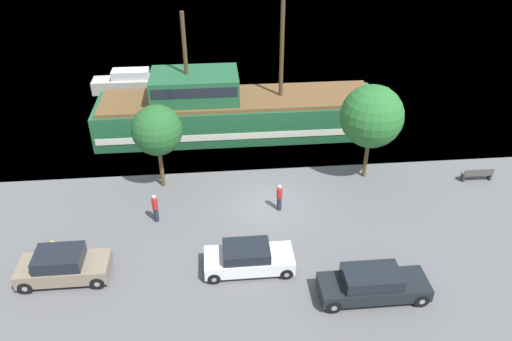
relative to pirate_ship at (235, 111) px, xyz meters
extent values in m
plane|color=#5B5B5E|center=(1.37, -9.29, -1.67)|extent=(160.00, 160.00, 0.00)
plane|color=#33566B|center=(1.37, 34.71, -1.67)|extent=(80.00, 80.00, 0.00)
cube|color=#1E5633|center=(0.27, 0.00, -0.43)|extent=(19.71, 4.64, 2.48)
cube|color=silver|center=(0.27, 0.00, -0.80)|extent=(19.31, 4.72, 0.45)
cube|color=#1E5633|center=(10.72, 0.00, -0.06)|extent=(1.40, 2.55, 1.74)
cube|color=brown|center=(0.27, 0.00, 0.94)|extent=(18.92, 4.27, 0.25)
cube|color=#1E5633|center=(-2.69, 0.00, 1.96)|extent=(5.91, 3.71, 1.80)
cube|color=black|center=(-2.69, 0.00, 2.23)|extent=(5.62, 3.77, 0.65)
cylinder|color=#4C331E|center=(3.22, 0.00, 4.55)|extent=(0.28, 0.28, 6.98)
cylinder|color=#4C331E|center=(-3.18, 0.00, 4.02)|extent=(0.28, 0.28, 5.93)
cube|color=#B7B2A8|center=(-7.71, 8.36, -1.13)|extent=(7.54, 1.81, 1.08)
cube|color=silver|center=(-8.28, 8.36, -0.22)|extent=(3.02, 1.41, 0.75)
cube|color=black|center=(-7.37, 8.36, -0.22)|extent=(0.12, 1.27, 0.60)
cube|color=#7F705B|center=(-8.77, -14.05, -1.08)|extent=(4.13, 1.79, 0.68)
cube|color=black|center=(-8.90, -14.05, -0.43)|extent=(2.15, 1.61, 0.62)
cylinder|color=black|center=(-7.17, -14.85, -1.34)|extent=(0.67, 0.22, 0.67)
cylinder|color=gray|center=(-7.17, -14.85, -1.34)|extent=(0.25, 0.25, 0.25)
cylinder|color=black|center=(-7.17, -13.24, -1.34)|extent=(0.67, 0.22, 0.67)
cylinder|color=gray|center=(-7.17, -13.24, -1.34)|extent=(0.25, 0.25, 0.25)
cylinder|color=black|center=(-10.37, -14.85, -1.34)|extent=(0.67, 0.22, 0.67)
cylinder|color=gray|center=(-10.37, -14.85, -1.34)|extent=(0.25, 0.25, 0.25)
cylinder|color=black|center=(-10.37, -13.24, -1.34)|extent=(0.67, 0.22, 0.67)
cylinder|color=gray|center=(-10.37, -13.24, -1.34)|extent=(0.25, 0.25, 0.25)
cube|color=white|center=(-0.16, -14.24, -1.12)|extent=(4.23, 1.75, 0.65)
cube|color=black|center=(-0.29, -14.24, -0.54)|extent=(2.20, 1.57, 0.51)
cylinder|color=black|center=(1.53, -15.02, -1.37)|extent=(0.61, 0.22, 0.61)
cylinder|color=gray|center=(1.53, -15.02, -1.37)|extent=(0.23, 0.25, 0.23)
cylinder|color=black|center=(1.53, -13.45, -1.37)|extent=(0.61, 0.22, 0.61)
cylinder|color=gray|center=(1.53, -13.45, -1.37)|extent=(0.23, 0.25, 0.23)
cylinder|color=black|center=(-1.85, -15.02, -1.37)|extent=(0.61, 0.22, 0.61)
cylinder|color=gray|center=(-1.85, -15.02, -1.37)|extent=(0.23, 0.25, 0.23)
cylinder|color=black|center=(-1.85, -13.45, -1.37)|extent=(0.61, 0.22, 0.61)
cylinder|color=gray|center=(-1.85, -13.45, -1.37)|extent=(0.23, 0.25, 0.23)
cube|color=black|center=(5.23, -16.49, -1.11)|extent=(4.87, 1.72, 0.61)
cube|color=black|center=(5.08, -16.49, -0.51)|extent=(2.53, 1.55, 0.59)
cylinder|color=black|center=(7.18, -17.26, -1.33)|extent=(0.68, 0.22, 0.68)
cylinder|color=gray|center=(7.18, -17.26, -1.33)|extent=(0.26, 0.25, 0.26)
cylinder|color=black|center=(7.18, -15.72, -1.33)|extent=(0.68, 0.22, 0.68)
cylinder|color=gray|center=(7.18, -15.72, -1.33)|extent=(0.26, 0.25, 0.26)
cylinder|color=black|center=(3.27, -17.26, -1.33)|extent=(0.68, 0.22, 0.68)
cylinder|color=gray|center=(3.27, -17.26, -1.33)|extent=(0.26, 0.25, 0.26)
cylinder|color=black|center=(3.27, -15.72, -1.33)|extent=(0.68, 0.22, 0.68)
cylinder|color=gray|center=(3.27, -15.72, -1.33)|extent=(0.26, 0.25, 0.26)
cylinder|color=yellow|center=(-9.76, -12.21, -1.39)|extent=(0.22, 0.22, 0.56)
sphere|color=yellow|center=(-9.76, -12.21, -1.04)|extent=(0.25, 0.25, 0.25)
cylinder|color=yellow|center=(-9.92, -12.21, -1.37)|extent=(0.10, 0.09, 0.09)
cylinder|color=yellow|center=(-9.60, -12.21, -1.37)|extent=(0.10, 0.09, 0.09)
cube|color=#4C4742|center=(14.34, -7.70, -1.25)|extent=(1.83, 0.45, 0.05)
cube|color=#4C4742|center=(14.34, -7.90, -1.02)|extent=(1.83, 0.06, 0.40)
cube|color=#2D2D2D|center=(13.49, -7.70, -1.47)|extent=(0.12, 0.36, 0.40)
cube|color=#2D2D2D|center=(15.20, -7.70, -1.47)|extent=(0.12, 0.36, 0.40)
cylinder|color=#232838|center=(1.91, -9.61, -1.27)|extent=(0.27, 0.27, 0.80)
cylinder|color=#B22323|center=(1.91, -9.61, -0.56)|extent=(0.32, 0.32, 0.62)
sphere|color=tan|center=(1.91, -9.61, -0.14)|extent=(0.22, 0.22, 0.22)
cylinder|color=#232838|center=(-4.87, -10.00, -1.26)|extent=(0.27, 0.27, 0.83)
cylinder|color=#B22323|center=(-4.87, -10.00, -0.53)|extent=(0.32, 0.32, 0.64)
sphere|color=beige|center=(-4.87, -10.00, -0.10)|extent=(0.22, 0.22, 0.22)
cylinder|color=brown|center=(-4.74, -6.53, -0.42)|extent=(0.24, 0.24, 2.51)
sphere|color=#235B28|center=(-4.74, -6.53, 2.07)|extent=(2.91, 2.91, 2.91)
cylinder|color=brown|center=(7.63, -6.62, -0.41)|extent=(0.24, 0.24, 2.53)
sphere|color=#286B2D|center=(7.63, -6.62, 2.43)|extent=(3.70, 3.70, 3.70)
camera|label=1|loc=(-1.48, -32.01, 15.13)|focal=35.00mm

